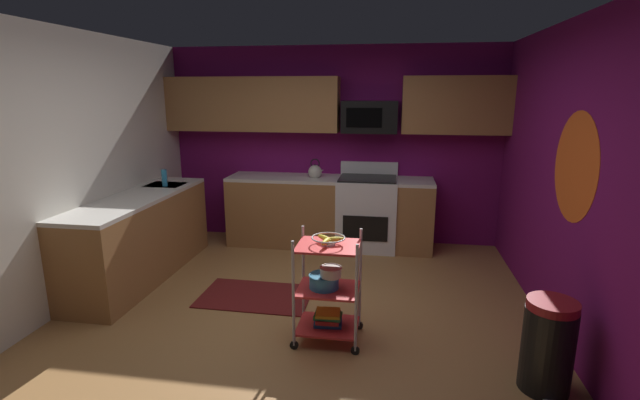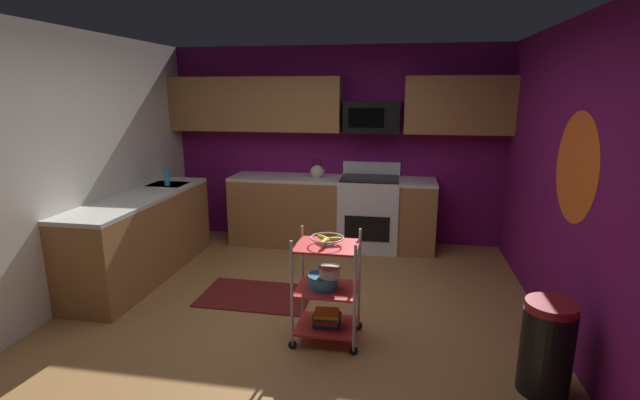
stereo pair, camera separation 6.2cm
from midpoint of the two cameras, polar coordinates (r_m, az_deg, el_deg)
name	(u,v)px [view 2 (the right image)]	position (r m, az deg, el deg)	size (l,w,h in m)	color
floor	(296,322)	(4.29, -2.55, -14.94)	(4.40, 4.80, 0.04)	#A87542
wall_back	(335,146)	(6.21, 2.22, 6.79)	(4.52, 0.06, 2.60)	#6B1156
wall_left	(59,171)	(4.85, -29.46, 3.16)	(0.06, 4.80, 2.60)	silver
wall_right	(581,189)	(4.00, 30.19, 1.23)	(0.06, 4.80, 2.60)	#6B1156
wall_flower_decal	(576,168)	(4.02, 29.72, 3.52)	(0.86, 0.86, 0.00)	#E5591E
counter_run	(255,221)	(5.65, -7.86, -2.65)	(3.54, 2.76, 0.92)	#9E6B3D
oven_range	(369,212)	(6.00, 6.44, -1.52)	(0.76, 0.65, 1.10)	white
upper_cabinets	(325,105)	(6.00, 0.94, 11.83)	(4.40, 0.33, 0.70)	#9E6B3D
microwave	(372,117)	(5.91, 6.82, 10.26)	(0.70, 0.39, 0.40)	black
rolling_cart	(327,289)	(3.79, 1.36, -11.02)	(0.56, 0.42, 0.91)	silver
fruit_bowl	(327,239)	(3.63, 1.39, -4.93)	(0.27, 0.27, 0.07)	silver
mixing_bowl_large	(323,281)	(3.76, 0.85, -10.07)	(0.25, 0.25, 0.11)	#338CBF
mixing_bowl_small	(329,271)	(3.69, 1.68, -8.92)	(0.18, 0.18, 0.08)	silver
book_stack	(327,318)	(3.90, 1.33, -14.55)	(0.24, 0.19, 0.12)	#1E4C8C
kettle	(317,172)	(5.96, -0.05, 3.57)	(0.21, 0.18, 0.26)	beige
dish_soap_bottle	(167,177)	(5.72, -18.30, 2.70)	(0.06, 0.06, 0.20)	#2D8CBF
trash_can	(547,348)	(3.61, 26.91, -16.14)	(0.34, 0.42, 0.66)	black
floor_rug	(256,296)	(4.75, -7.61, -11.75)	(1.10, 0.70, 0.01)	maroon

